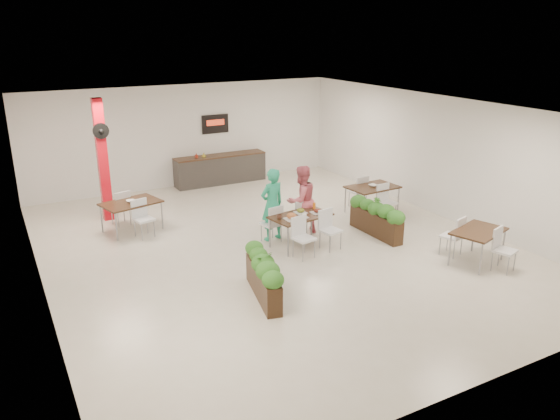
% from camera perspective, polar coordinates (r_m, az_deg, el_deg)
% --- Properties ---
extents(ground, '(12.00, 12.00, 0.00)m').
position_cam_1_polar(ground, '(12.80, -0.61, -3.82)').
color(ground, beige).
rests_on(ground, ground).
extents(room_shell, '(10.10, 12.10, 3.22)m').
position_cam_1_polar(room_shell, '(12.17, -0.64, 4.94)').
color(room_shell, white).
rests_on(room_shell, ground).
extents(red_column, '(0.40, 0.41, 3.20)m').
position_cam_1_polar(red_column, '(14.83, -18.05, 5.08)').
color(red_column, red).
rests_on(red_column, ground).
extents(service_counter, '(3.00, 0.64, 2.20)m').
position_cam_1_polar(service_counter, '(17.93, -6.26, 4.34)').
color(service_counter, '#32302D').
rests_on(service_counter, ground).
extents(main_table, '(1.51, 1.80, 0.92)m').
position_cam_1_polar(main_table, '(12.64, 2.14, -1.04)').
color(main_table, black).
rests_on(main_table, ground).
extents(diner_man, '(0.70, 0.52, 1.76)m').
position_cam_1_polar(diner_man, '(12.92, -0.82, 0.57)').
color(diner_man, '#26A879').
rests_on(diner_man, ground).
extents(diner_woman, '(0.94, 0.78, 1.73)m').
position_cam_1_polar(diner_woman, '(13.30, 2.23, 1.01)').
color(diner_woman, '#E56575').
rests_on(diner_woman, ground).
extents(planter_left, '(0.71, 1.78, 0.94)m').
position_cam_1_polar(planter_left, '(10.31, -1.77, -6.59)').
color(planter_left, black).
rests_on(planter_left, ground).
extents(planter_right, '(0.41, 1.83, 0.95)m').
position_cam_1_polar(planter_right, '(13.54, 10.01, -0.62)').
color(planter_right, black).
rests_on(planter_right, ground).
extents(side_table_a, '(1.55, 1.67, 0.92)m').
position_cam_1_polar(side_table_a, '(14.06, -15.30, 0.38)').
color(side_table_a, black).
rests_on(side_table_a, ground).
extents(side_table_b, '(1.40, 1.64, 0.92)m').
position_cam_1_polar(side_table_b, '(15.12, 9.63, 2.06)').
color(side_table_b, black).
rests_on(side_table_b, ground).
extents(side_table_c, '(1.41, 1.67, 0.92)m').
position_cam_1_polar(side_table_c, '(12.47, 20.01, -2.53)').
color(side_table_c, black).
rests_on(side_table_c, ground).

